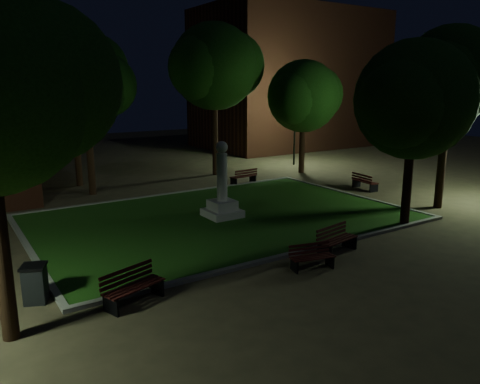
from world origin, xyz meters
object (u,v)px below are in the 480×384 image
(bench_west_near, at_px, (132,287))
(bench_right_side, at_px, (364,182))
(monument, at_px, (222,196))
(trash_bin, at_px, (35,283))
(bench_near_left, at_px, (312,257))
(bench_near_right, at_px, (336,240))
(bench_far_side, at_px, (244,177))

(bench_west_near, bearing_deg, bench_right_side, 3.36)
(monument, distance_m, bench_right_side, 9.30)
(trash_bin, bearing_deg, bench_near_left, -16.10)
(monument, xyz_separation_m, bench_near_right, (1.10, -5.62, -0.54))
(bench_near_right, bearing_deg, bench_west_near, 169.06)
(bench_near_right, bearing_deg, bench_far_side, 62.03)
(bench_far_side, bearing_deg, trash_bin, 30.95)
(bench_near_left, distance_m, bench_far_side, 12.71)
(bench_near_right, xyz_separation_m, bench_right_side, (8.16, 6.21, -0.01))
(bench_near_left, distance_m, bench_west_near, 5.50)
(bench_right_side, distance_m, bench_far_side, 6.63)
(monument, bearing_deg, trash_bin, -153.13)
(bench_west_near, bearing_deg, bench_far_side, 27.11)
(bench_near_left, distance_m, bench_right_side, 11.99)
(bench_west_near, distance_m, bench_far_side, 15.19)
(trash_bin, bearing_deg, bench_far_side, 36.50)
(bench_near_left, relative_size, bench_far_side, 0.89)
(bench_far_side, relative_size, trash_bin, 1.60)
(bench_right_side, bearing_deg, monument, 100.44)
(bench_near_right, xyz_separation_m, bench_far_side, (3.53, 10.94, -0.01))
(bench_near_right, distance_m, bench_west_near, 7.11)
(monument, relative_size, bench_near_left, 2.19)
(bench_near_right, xyz_separation_m, trash_bin, (-9.21, 1.52, 0.10))
(bench_west_near, bearing_deg, trash_bin, 127.54)
(bench_west_near, height_order, bench_right_side, bench_west_near)
(bench_west_near, xyz_separation_m, bench_far_side, (10.64, 10.84, -0.02))
(bench_near_left, xyz_separation_m, trash_bin, (-7.54, 2.18, 0.16))
(bench_west_near, bearing_deg, monument, 24.15)
(bench_near_left, distance_m, bench_near_right, 1.80)
(monument, distance_m, trash_bin, 9.10)
(bench_near_left, height_order, trash_bin, trash_bin)
(monument, distance_m, bench_near_left, 6.34)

